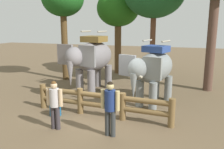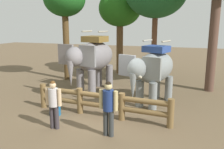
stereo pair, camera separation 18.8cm
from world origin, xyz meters
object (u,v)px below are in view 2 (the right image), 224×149
object	(u,v)px
elephant_center	(153,69)
tree_back_center	(120,10)
log_fence	(100,102)
tree_deep_back	(65,1)
elephant_near_left	(93,58)
tourist_woman_in_black	(108,105)
tourist_man_in_blue	(54,101)
feed_bucket	(55,109)

from	to	relation	value
elephant_center	tree_back_center	size ratio (longest dim) A/B	0.58
log_fence	tree_deep_back	size ratio (longest dim) A/B	0.91
log_fence	elephant_near_left	xyz separation A→B (m)	(-1.68, 3.14, 1.21)
tourist_woman_in_black	tree_back_center	world-z (taller)	tree_back_center
log_fence	tourist_woman_in_black	xyz separation A→B (m)	(0.88, -1.46, 0.45)
elephant_center	tourist_woman_in_black	size ratio (longest dim) A/B	1.89
tourist_man_in_blue	tree_back_center	xyz separation A→B (m)	(-0.75, 9.94, 3.56)
log_fence	tree_deep_back	xyz separation A→B (m)	(-4.47, 5.33, 4.37)
tourist_woman_in_black	tree_back_center	xyz separation A→B (m)	(-2.72, 9.85, 3.49)
log_fence	feed_bucket	distance (m)	1.85
log_fence	tree_back_center	distance (m)	9.45
tourist_woman_in_black	elephant_center	bearing A→B (deg)	77.25
tree_deep_back	tourist_woman_in_black	bearing A→B (deg)	-51.74
elephant_center	tourist_man_in_blue	world-z (taller)	elephant_center
tourist_man_in_blue	tourist_woman_in_black	bearing A→B (deg)	2.64
elephant_near_left	tourist_man_in_blue	world-z (taller)	elephant_near_left
feed_bucket	elephant_center	bearing A→B (deg)	36.67
tree_deep_back	elephant_center	bearing A→B (deg)	-27.74
tourist_woman_in_black	tourist_man_in_blue	distance (m)	1.97
log_fence	tourist_woman_in_black	size ratio (longest dim) A/B	3.11
elephant_near_left	elephant_center	xyz separation A→B (m)	(3.36, -1.05, -0.19)
tree_back_center	feed_bucket	xyz separation A→B (m)	(0.08, -8.86, -4.31)
tourist_woman_in_black	tree_back_center	bearing A→B (deg)	105.41
tree_deep_back	tree_back_center	bearing A→B (deg)	49.15
tourist_man_in_blue	tree_deep_back	xyz separation A→B (m)	(-3.39, 6.88, 3.98)
tree_deep_back	elephant_near_left	bearing A→B (deg)	-38.03
tree_back_center	feed_bucket	size ratio (longest dim) A/B	12.43
feed_bucket	tourist_woman_in_black	bearing A→B (deg)	-20.67
log_fence	elephant_center	world-z (taller)	elephant_center
elephant_center	tourist_woman_in_black	distance (m)	3.69
tourist_woman_in_black	tourist_man_in_blue	size ratio (longest dim) A/B	1.07
log_fence	tree_back_center	bearing A→B (deg)	102.32
tourist_man_in_blue	tree_back_center	distance (m)	10.58
elephant_center	tourist_man_in_blue	xyz separation A→B (m)	(-2.77, -3.64, -0.63)
elephant_near_left	tree_deep_back	size ratio (longest dim) A/B	0.62
tourist_woman_in_black	tree_deep_back	bearing A→B (deg)	128.26
tree_back_center	elephant_center	bearing A→B (deg)	-60.80
tourist_woman_in_black	tourist_man_in_blue	xyz separation A→B (m)	(-1.96, -0.09, -0.07)
elephant_near_left	tourist_woman_in_black	bearing A→B (deg)	-60.94
log_fence	tree_back_center	world-z (taller)	tree_back_center
tourist_man_in_blue	feed_bucket	xyz separation A→B (m)	(-0.67, 1.08, -0.75)
tourist_man_in_blue	feed_bucket	bearing A→B (deg)	121.76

